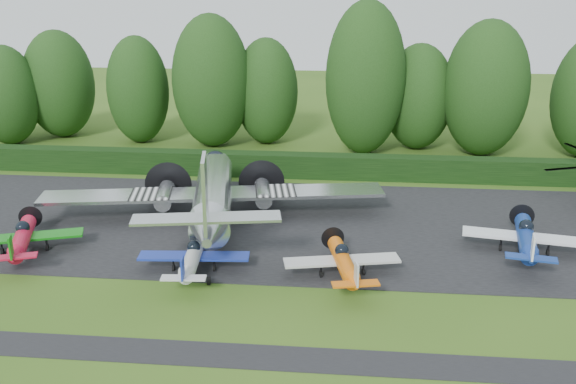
# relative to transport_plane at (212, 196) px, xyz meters

# --- Properties ---
(ground) EXTENTS (160.00, 160.00, 0.00)m
(ground) POSITION_rel_transport_plane_xyz_m (4.81, -9.65, -2.16)
(ground) COLOR #345919
(ground) RESTS_ON ground
(apron) EXTENTS (70.00, 18.00, 0.01)m
(apron) POSITION_rel_transport_plane_xyz_m (4.81, 0.35, -2.16)
(apron) COLOR black
(apron) RESTS_ON ground
(taxiway_verge) EXTENTS (70.00, 2.00, 0.00)m
(taxiway_verge) POSITION_rel_transport_plane_xyz_m (4.81, -15.65, -2.16)
(taxiway_verge) COLOR black
(taxiway_verge) RESTS_ON ground
(hedgerow) EXTENTS (90.00, 1.60, 2.00)m
(hedgerow) POSITION_rel_transport_plane_xyz_m (4.81, 11.35, -2.16)
(hedgerow) COLOR black
(hedgerow) RESTS_ON ground
(transport_plane) EXTENTS (24.20, 18.56, 7.76)m
(transport_plane) POSITION_rel_transport_plane_xyz_m (0.00, 0.00, 0.00)
(transport_plane) COLOR silver
(transport_plane) RESTS_ON ground
(light_plane_red) EXTENTS (7.14, 7.51, 2.74)m
(light_plane_red) POSITION_rel_transport_plane_xyz_m (-10.76, -5.89, -1.02)
(light_plane_red) COLOR #BA1130
(light_plane_red) RESTS_ON ground
(light_plane_white) EXTENTS (6.51, 6.85, 2.50)m
(light_plane_white) POSITION_rel_transport_plane_xyz_m (0.36, -7.45, -1.12)
(light_plane_white) COLOR silver
(light_plane_white) RESTS_ON ground
(light_plane_orange) EXTENTS (6.75, 7.10, 2.60)m
(light_plane_orange) POSITION_rel_transport_plane_xyz_m (9.14, -7.30, -1.08)
(light_plane_orange) COLOR orange
(light_plane_orange) RESTS_ON ground
(light_plane_blue) EXTENTS (7.59, 7.98, 2.92)m
(light_plane_blue) POSITION_rel_transport_plane_xyz_m (20.34, -3.12, -0.95)
(light_plane_blue) COLOR navy
(light_plane_blue) RESTS_ON ground
(tree_1) EXTENTS (7.20, 7.20, 11.05)m
(tree_1) POSITION_rel_transport_plane_xyz_m (-20.65, 22.84, 3.35)
(tree_1) COLOR black
(tree_1) RESTS_ON ground
(tree_2) EXTENTS (7.82, 7.82, 12.65)m
(tree_2) POSITION_rel_transport_plane_xyz_m (21.83, 19.88, 4.15)
(tree_2) COLOR black
(tree_2) RESTS_ON ground
(tree_3) EXTENTS (7.62, 7.62, 12.93)m
(tree_3) POSITION_rel_transport_plane_xyz_m (-4.16, 20.63, 4.29)
(tree_3) COLOR black
(tree_3) RESTS_ON ground
(tree_4) EXTENTS (6.14, 6.14, 10.73)m
(tree_4) POSITION_rel_transport_plane_xyz_m (-11.80, 21.32, 3.18)
(tree_4) COLOR black
(tree_4) RESTS_ON ground
(tree_6) EXTENTS (6.64, 6.64, 10.24)m
(tree_6) POSITION_rel_transport_plane_xyz_m (15.91, 21.55, 2.95)
(tree_6) COLOR black
(tree_6) RESTS_ON ground
(tree_8) EXTENTS (6.36, 6.36, 9.91)m
(tree_8) POSITION_rel_transport_plane_xyz_m (-24.64, 19.44, 2.78)
(tree_8) COLOR black
(tree_8) RESTS_ON ground
(tree_9) EXTENTS (6.29, 6.29, 10.57)m
(tree_9) POSITION_rel_transport_plane_xyz_m (1.03, 22.12, 3.11)
(tree_9) COLOR black
(tree_9) RESTS_ON ground
(tree_11) EXTENTS (7.42, 7.42, 14.34)m
(tree_11) POSITION_rel_transport_plane_xyz_m (10.69, 19.35, 4.99)
(tree_11) COLOR black
(tree_11) RESTS_ON ground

